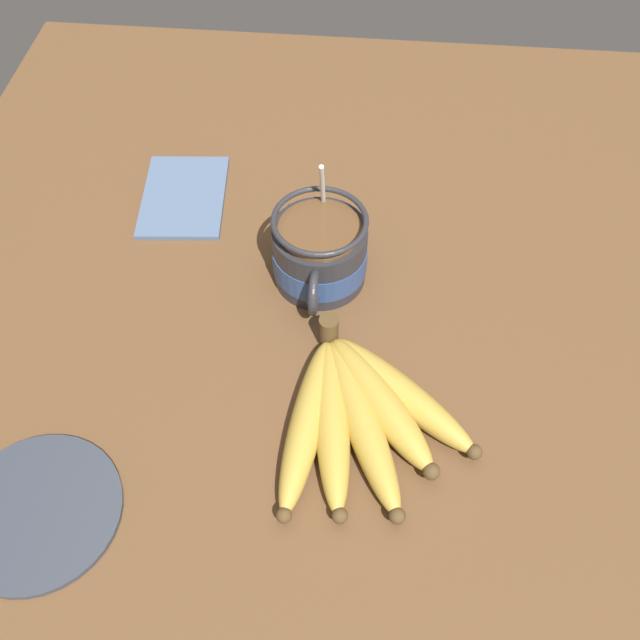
# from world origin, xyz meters

# --- Properties ---
(table) EXTENTS (1.01, 1.01, 0.04)m
(table) POSITION_xyz_m (0.00, 0.00, 0.02)
(table) COLOR brown
(table) RESTS_ON ground
(coffee_mug) EXTENTS (0.15, 0.10, 0.14)m
(coffee_mug) POSITION_xyz_m (-0.02, -0.03, 0.08)
(coffee_mug) COLOR #28282D
(coffee_mug) RESTS_ON table
(banana_bunch) EXTENTS (0.21, 0.19, 0.04)m
(banana_bunch) POSITION_xyz_m (0.15, 0.02, 0.05)
(banana_bunch) COLOR #4C381E
(banana_bunch) RESTS_ON table
(napkin) EXTENTS (0.15, 0.11, 0.01)m
(napkin) POSITION_xyz_m (-0.13, -0.21, 0.04)
(napkin) COLOR slate
(napkin) RESTS_ON table
(small_plate) EXTENTS (0.15, 0.15, 0.01)m
(small_plate) POSITION_xyz_m (0.27, -0.25, 0.04)
(small_plate) COLOR #333842
(small_plate) RESTS_ON table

